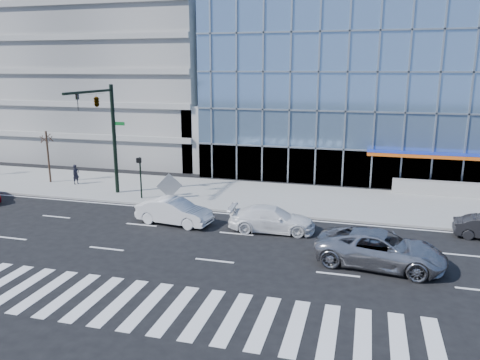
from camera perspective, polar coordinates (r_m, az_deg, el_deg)
The scene contains 13 objects.
ground at distance 27.05m, azimuth -0.45°, elevation -6.58°, with size 160.00×160.00×0.00m, color black.
sidewalk at distance 34.43m, azimuth 3.15°, elevation -2.04°, with size 120.00×8.00×0.15m, color gray.
theatre_building at distance 50.99m, azimuth 23.67°, elevation 10.39°, with size 42.00×26.00×15.00m, color #6E91B8.
parking_garage at distance 57.17m, azimuth -13.19°, elevation 13.87°, with size 24.00×24.00×20.00m, color gray.
ramp_block at distance 44.81m, azimuth -1.63°, elevation 5.43°, with size 6.00×8.00×6.00m, color gray.
traffic_signal at distance 34.23m, azimuth -16.47°, elevation 7.72°, with size 1.14×5.74×8.00m.
ped_signal_post at distance 33.94m, azimuth -12.10°, elevation 1.05°, with size 0.30×0.33×3.00m.
street_tree_near at distance 40.87m, azimuth -22.53°, elevation 4.73°, with size 1.10×1.10×4.23m.
silver_suv at distance 23.60m, azimuth 16.72°, elevation -8.06°, with size 2.80×6.08×1.69m, color #A7A6AB.
white_suv at distance 27.34m, azimuth 3.88°, elevation -4.77°, with size 2.04×5.01×1.46m, color white.
white_sedan at distance 28.82m, azimuth -8.01°, elevation -3.81°, with size 1.64×4.70×1.55m, color silver.
pedestrian at distance 39.87m, azimuth -19.38°, elevation 0.66°, with size 0.58×0.38×1.60m, color black.
tilted_panel at distance 33.84m, azimuth -8.60°, elevation -0.71°, with size 1.30×0.06×1.30m, color gray.
Camera 1 is at (6.88, -24.45, 9.29)m, focal length 35.00 mm.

